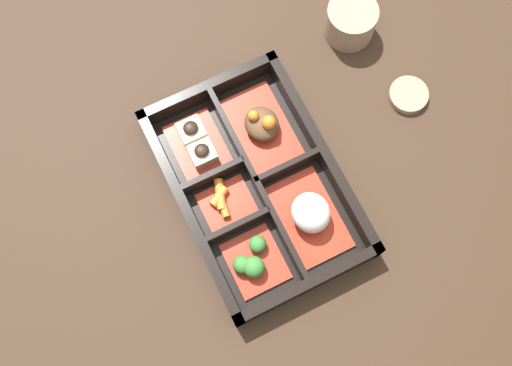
{
  "coord_description": "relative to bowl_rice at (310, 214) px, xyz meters",
  "views": [
    {
      "loc": [
        0.21,
        -0.11,
        0.84
      ],
      "look_at": [
        0.0,
        0.0,
        0.03
      ],
      "focal_mm": 42.0,
      "sensor_mm": 36.0,
      "label": 1
    }
  ],
  "objects": [
    {
      "name": "bowl_rice",
      "position": [
        0.0,
        0.0,
        0.0
      ],
      "size": [
        0.13,
        0.08,
        0.05
      ],
      "color": "#B22D19",
      "rests_on": "bento_base"
    },
    {
      "name": "ground_plane",
      "position": [
        -0.08,
        -0.05,
        -0.03
      ],
      "size": [
        3.0,
        3.0,
        0.0
      ],
      "primitive_type": "plane",
      "color": "#382619"
    },
    {
      "name": "bowl_stew",
      "position": [
        -0.15,
        0.0,
        -0.01
      ],
      "size": [
        0.13,
        0.08,
        0.05
      ],
      "color": "#B22D19",
      "rests_on": "bento_base"
    },
    {
      "name": "bento_base",
      "position": [
        -0.08,
        -0.05,
        -0.03
      ],
      "size": [
        0.33,
        0.22,
        0.01
      ],
      "color": "black",
      "rests_on": "ground_plane"
    },
    {
      "name": "bento_rim",
      "position": [
        -0.07,
        -0.05,
        -0.01
      ],
      "size": [
        0.33,
        0.22,
        0.05
      ],
      "color": "black",
      "rests_on": "ground_plane"
    },
    {
      "name": "bowl_greens",
      "position": [
        0.02,
        -0.1,
        -0.01
      ],
      "size": [
        0.09,
        0.07,
        0.04
      ],
      "color": "#B22D19",
      "rests_on": "bento_base"
    },
    {
      "name": "bowl_tofu",
      "position": [
        -0.17,
        -0.1,
        -0.01
      ],
      "size": [
        0.1,
        0.07,
        0.03
      ],
      "color": "#B22D19",
      "rests_on": "bento_base"
    },
    {
      "name": "bowl_carrots",
      "position": [
        -0.07,
        -0.1,
        -0.02
      ],
      "size": [
        0.07,
        0.07,
        0.02
      ],
      "color": "#B22D19",
      "rests_on": "bento_base"
    },
    {
      "name": "tea_cup",
      "position": [
        -0.24,
        0.2,
        -0.0
      ],
      "size": [
        0.08,
        0.08,
        0.06
      ],
      "color": "gray",
      "rests_on": "ground_plane"
    },
    {
      "name": "sauce_dish",
      "position": [
        -0.1,
        0.22,
        -0.03
      ],
      "size": [
        0.06,
        0.06,
        0.01
      ],
      "color": "gray",
      "rests_on": "ground_plane"
    }
  ]
}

